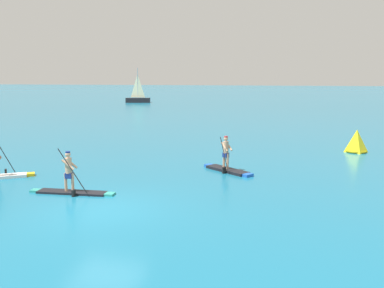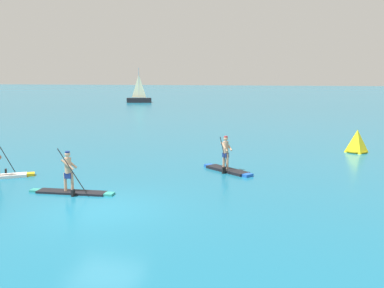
% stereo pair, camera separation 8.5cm
% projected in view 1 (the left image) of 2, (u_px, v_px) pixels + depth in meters
% --- Properties ---
extents(ground, '(440.00, 440.00, 0.00)m').
position_uv_depth(ground, '(105.00, 210.00, 14.15)').
color(ground, '#196B8C').
extents(paddleboarder_mid_center, '(3.47, 0.87, 1.91)m').
position_uv_depth(paddleboarder_mid_center, '(71.00, 183.00, 16.08)').
color(paddleboarder_mid_center, black).
rests_on(paddleboarder_mid_center, ground).
extents(paddleboarder_far_right, '(2.66, 2.17, 1.73)m').
position_uv_depth(paddleboarder_far_right, '(227.00, 165.00, 19.88)').
color(paddleboarder_far_right, black).
rests_on(paddleboarder_far_right, ground).
extents(race_marker_buoy, '(1.28, 1.28, 1.38)m').
position_uv_depth(race_marker_buoy, '(356.00, 142.00, 24.95)').
color(race_marker_buoy, yellow).
rests_on(race_marker_buoy, ground).
extents(sailboat_left_horizon, '(4.46, 2.16, 6.17)m').
position_uv_depth(sailboat_left_horizon, '(138.00, 98.00, 73.91)').
color(sailboat_left_horizon, black).
rests_on(sailboat_left_horizon, ground).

